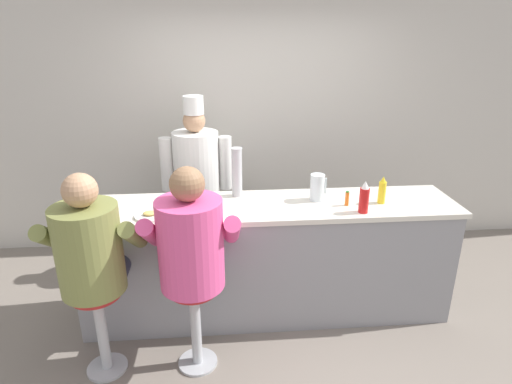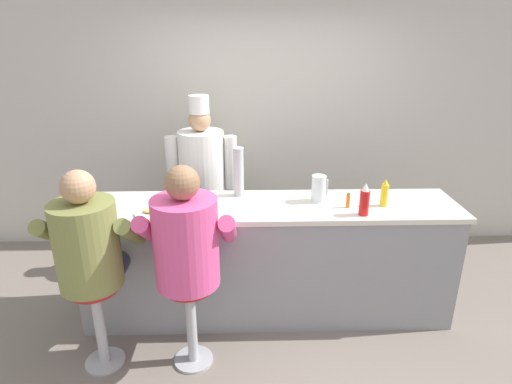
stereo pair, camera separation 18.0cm
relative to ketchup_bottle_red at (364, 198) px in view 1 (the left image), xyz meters
name	(u,v)px [view 1 (the left image)]	position (x,y,z in m)	size (l,w,h in m)	color
ground_plane	(272,333)	(-0.70, -0.11, -1.11)	(20.00, 20.00, 0.00)	slate
wall_back	(254,124)	(-0.70, 1.60, 0.24)	(10.00, 0.06, 2.70)	beige
diner_counter	(268,259)	(-0.70, 0.22, -0.61)	(3.03, 0.65, 1.00)	gray
ketchup_bottle_red	(364,198)	(0.00, 0.00, 0.00)	(0.07, 0.07, 0.25)	red
mustard_bottle_yellow	(382,191)	(0.20, 0.17, -0.01)	(0.06, 0.06, 0.22)	yellow
hot_sauce_bottle_orange	(347,199)	(-0.08, 0.15, -0.06)	(0.03, 0.03, 0.12)	orange
water_pitcher_clear	(317,187)	(-0.30, 0.28, -0.01)	(0.13, 0.12, 0.22)	silver
breakfast_plate	(150,215)	(-1.60, 0.05, -0.10)	(0.23, 0.23, 0.05)	white
cereal_bowl	(90,206)	(-2.09, 0.24, -0.09)	(0.15, 0.15, 0.05)	#B24C47
coffee_mug_white	(208,213)	(-1.17, 0.00, -0.08)	(0.13, 0.09, 0.08)	white
cup_stack_steel	(237,172)	(-0.94, 0.43, 0.09)	(0.09, 0.09, 0.41)	#B7BABF
diner_seated_olive	(92,253)	(-1.93, -0.35, -0.18)	(0.64, 0.63, 1.49)	#B2B5BA
diner_seated_pink	(191,247)	(-1.28, -0.35, -0.17)	(0.66, 0.65, 1.51)	#B2B5BA
cook_in_whites_near	(197,178)	(-1.30, 1.03, -0.16)	(0.68, 0.44, 1.74)	#232328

